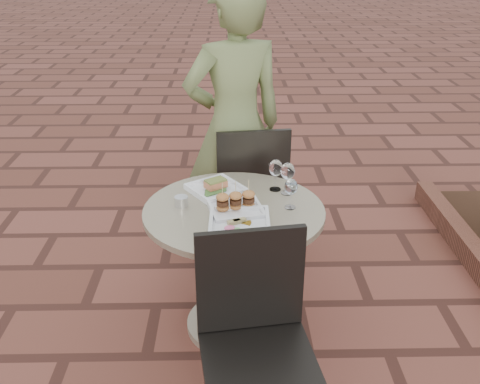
{
  "coord_description": "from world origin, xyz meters",
  "views": [
    {
      "loc": [
        0.02,
        -2.11,
        1.94
      ],
      "look_at": [
        0.07,
        0.23,
        0.82
      ],
      "focal_mm": 40.0,
      "sensor_mm": 36.0,
      "label": 1
    }
  ],
  "objects_px": {
    "chair_near": "(255,326)",
    "plate_tuna": "(239,222)",
    "diner": "(235,127)",
    "plate_salmon": "(216,188)",
    "cafe_table": "(234,251)",
    "plate_sliders": "(236,205)",
    "chair_far": "(251,183)"
  },
  "relations": [
    {
      "from": "cafe_table",
      "to": "plate_sliders",
      "type": "bearing_deg",
      "value": -74.74
    },
    {
      "from": "cafe_table",
      "to": "plate_sliders",
      "type": "distance_m",
      "value": 0.28
    },
    {
      "from": "cafe_table",
      "to": "chair_far",
      "type": "xyz_separation_m",
      "value": [
        0.11,
        0.69,
        0.07
      ]
    },
    {
      "from": "plate_salmon",
      "to": "plate_sliders",
      "type": "xyz_separation_m",
      "value": [
        0.1,
        -0.23,
        0.02
      ]
    },
    {
      "from": "cafe_table",
      "to": "plate_sliders",
      "type": "xyz_separation_m",
      "value": [
        0.01,
        -0.03,
        0.28
      ]
    },
    {
      "from": "chair_near",
      "to": "plate_tuna",
      "type": "bearing_deg",
      "value": 87.61
    },
    {
      "from": "cafe_table",
      "to": "diner",
      "type": "height_order",
      "value": "diner"
    },
    {
      "from": "chair_near",
      "to": "plate_sliders",
      "type": "xyz_separation_m",
      "value": [
        -0.07,
        0.64,
        0.22
      ]
    },
    {
      "from": "diner",
      "to": "plate_salmon",
      "type": "xyz_separation_m",
      "value": [
        -0.11,
        -0.61,
        -0.13
      ]
    },
    {
      "from": "chair_far",
      "to": "plate_sliders",
      "type": "height_order",
      "value": "chair_far"
    },
    {
      "from": "chair_near",
      "to": "plate_tuna",
      "type": "height_order",
      "value": "chair_near"
    },
    {
      "from": "chair_far",
      "to": "diner",
      "type": "bearing_deg",
      "value": -57.37
    },
    {
      "from": "chair_far",
      "to": "plate_tuna",
      "type": "xyz_separation_m",
      "value": [
        -0.09,
        -0.86,
        0.2
      ]
    },
    {
      "from": "diner",
      "to": "plate_tuna",
      "type": "xyz_separation_m",
      "value": [
        0.01,
        -0.98,
        -0.13
      ]
    },
    {
      "from": "chair_near",
      "to": "plate_salmon",
      "type": "relative_size",
      "value": 2.69
    },
    {
      "from": "plate_salmon",
      "to": "chair_far",
      "type": "bearing_deg",
      "value": 67.56
    },
    {
      "from": "chair_far",
      "to": "plate_sliders",
      "type": "distance_m",
      "value": 0.76
    },
    {
      "from": "diner",
      "to": "plate_tuna",
      "type": "relative_size",
      "value": 6.17
    },
    {
      "from": "chair_near",
      "to": "cafe_table",
      "type": "bearing_deg",
      "value": 88.05
    },
    {
      "from": "plate_tuna",
      "to": "cafe_table",
      "type": "bearing_deg",
      "value": 97.67
    },
    {
      "from": "plate_salmon",
      "to": "plate_tuna",
      "type": "relative_size",
      "value": 1.21
    },
    {
      "from": "diner",
      "to": "plate_sliders",
      "type": "height_order",
      "value": "diner"
    },
    {
      "from": "chair_near",
      "to": "diner",
      "type": "bearing_deg",
      "value": 84.05
    },
    {
      "from": "chair_near",
      "to": "chair_far",
      "type": "bearing_deg",
      "value": 80.14
    },
    {
      "from": "chair_far",
      "to": "chair_near",
      "type": "relative_size",
      "value": 1.0
    },
    {
      "from": "cafe_table",
      "to": "plate_tuna",
      "type": "relative_size",
      "value": 3.16
    },
    {
      "from": "chair_near",
      "to": "plate_salmon",
      "type": "height_order",
      "value": "chair_near"
    },
    {
      "from": "cafe_table",
      "to": "chair_far",
      "type": "relative_size",
      "value": 0.97
    },
    {
      "from": "cafe_table",
      "to": "diner",
      "type": "distance_m",
      "value": 0.9
    },
    {
      "from": "chair_far",
      "to": "cafe_table",
      "type": "bearing_deg",
      "value": 74.07
    },
    {
      "from": "plate_salmon",
      "to": "plate_tuna",
      "type": "bearing_deg",
      "value": -72.49
    },
    {
      "from": "chair_near",
      "to": "plate_sliders",
      "type": "height_order",
      "value": "chair_near"
    }
  ]
}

